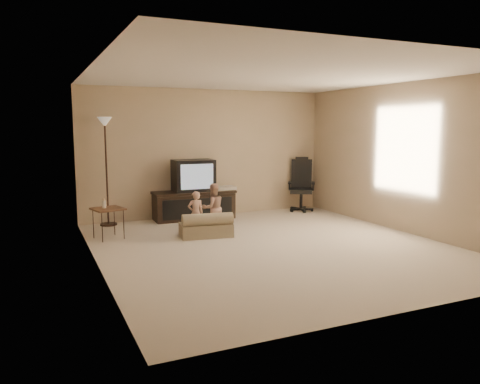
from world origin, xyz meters
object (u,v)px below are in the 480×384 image
at_px(tv_stand, 194,194).
at_px(toddler_left, 196,213).
at_px(side_table, 108,209).
at_px(child_sofa, 206,227).
at_px(floor_lamp, 106,147).
at_px(toddler_right, 213,208).
at_px(office_chair, 301,192).

distance_m(tv_stand, toddler_left, 1.40).
relative_size(side_table, child_sofa, 0.75).
xyz_separation_m(floor_lamp, toddler_right, (1.53, -1.30, -1.00)).
bearing_deg(side_table, office_chair, 12.57).
bearing_deg(side_table, child_sofa, -19.78).
distance_m(floor_lamp, toddler_left, 2.11).
bearing_deg(office_chair, floor_lamp, -149.87).
bearing_deg(child_sofa, floor_lamp, 137.85).
xyz_separation_m(side_table, toddler_left, (1.35, -0.33, -0.11)).
distance_m(office_chair, toddler_right, 2.70).
height_order(tv_stand, side_table, tv_stand).
bearing_deg(child_sofa, side_table, 168.61).
bearing_deg(child_sofa, office_chair, 36.89).
xyz_separation_m(child_sofa, toddler_left, (-0.12, 0.19, 0.20)).
relative_size(tv_stand, office_chair, 1.42).
bearing_deg(floor_lamp, tv_stand, -2.07).
height_order(floor_lamp, toddler_right, floor_lamp).
bearing_deg(office_chair, child_sofa, -119.37).
bearing_deg(child_sofa, toddler_right, 60.20).
height_order(side_table, toddler_right, toddler_right).
distance_m(child_sofa, toddler_right, 0.44).
bearing_deg(toddler_left, child_sofa, 121.70).
bearing_deg(office_chair, toddler_left, -123.60).
bearing_deg(side_table, floor_lamp, 81.49).
distance_m(side_table, toddler_right, 1.71).
bearing_deg(toddler_right, office_chair, -157.43).
xyz_separation_m(tv_stand, office_chair, (2.36, -0.08, -0.07)).
relative_size(tv_stand, child_sofa, 1.83).
distance_m(office_chair, floor_lamp, 4.10).
bearing_deg(floor_lamp, side_table, -98.51).
height_order(office_chair, side_table, office_chair).
bearing_deg(floor_lamp, child_sofa, -50.53).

